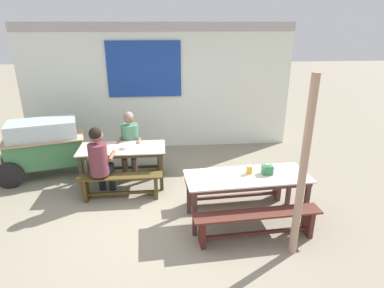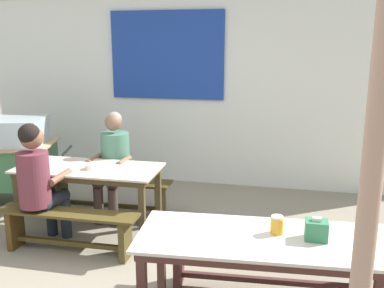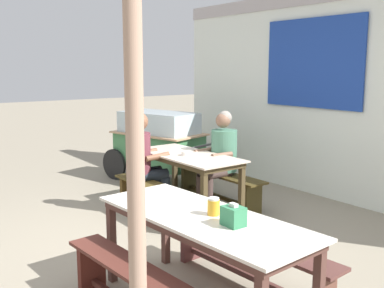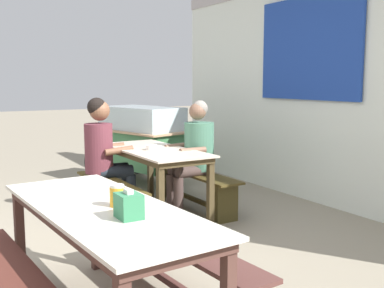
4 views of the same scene
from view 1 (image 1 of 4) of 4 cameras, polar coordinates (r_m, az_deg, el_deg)
name	(u,v)px [view 1 (image 1 of 4)]	position (r m, az deg, el deg)	size (l,w,h in m)	color
ground_plane	(159,213)	(5.20, -5.96, -12.16)	(40.00, 40.00, 0.00)	gray
backdrop_wall	(158,85)	(7.47, -6.12, 10.47)	(6.12, 0.23, 2.84)	white
dining_table_far	(122,152)	(5.87, -12.30, -1.35)	(1.54, 0.70, 0.73)	beige
dining_table_near	(247,180)	(4.79, 9.78, -6.36)	(1.85, 0.81, 0.73)	silver
bench_far_back	(127,159)	(6.48, -11.58, -2.66)	(1.52, 0.32, 0.43)	#443717
bench_far_front	(121,183)	(5.56, -12.57, -6.89)	(1.42, 0.28, 0.43)	#4A3D19
bench_near_back	(236,186)	(5.39, 7.85, -7.40)	(1.70, 0.37, 0.43)	brown
bench_near_front	(257,221)	(4.56, 11.52, -13.36)	(1.77, 0.38, 0.43)	#52271E
food_cart	(44,144)	(6.75, -24.93, 0.01)	(1.88, 1.19, 1.10)	#407D4B
person_center_facing	(130,140)	(6.26, -11.02, 0.65)	(0.45, 0.53, 1.25)	#4C3A35
person_left_back_turned	(100,158)	(5.48, -16.16, -2.44)	(0.44, 0.54, 1.29)	#1E252D
tissue_box	(267,170)	(4.84, 13.28, -4.46)	(0.15, 0.12, 0.16)	#337F53
condiment_jar	(249,169)	(4.80, 10.19, -4.49)	(0.09, 0.09, 0.13)	gold
soup_bowl	(125,147)	(5.77, -11.91, -0.58)	(0.12, 0.12, 0.05)	silver
wooden_support_post	(303,171)	(4.04, 19.17, -4.65)	(0.10, 0.10, 2.33)	tan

